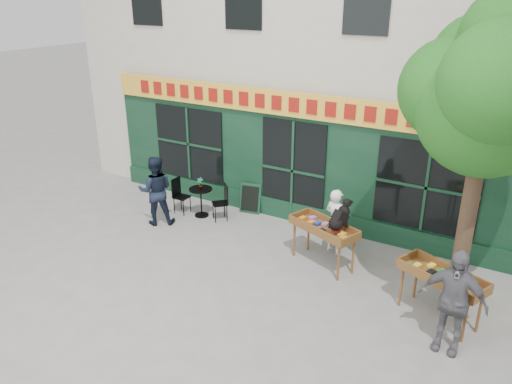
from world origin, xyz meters
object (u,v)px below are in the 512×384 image
dog (340,214)px  woman (335,221)px  man_right (452,301)px  book_cart_right (442,279)px  book_cart_center (324,230)px  man_left (156,190)px  bistro_table (201,197)px

dog → woman: dog is taller
woman → man_right: 3.54m
book_cart_right → man_right: (0.30, -0.75, 0.09)m
dog → book_cart_center: bearing=-167.7°
man_right → man_left: bearing=173.2°
book_cart_right → man_left: bearing=-161.1°
book_cart_center → dog: bearing=12.3°
book_cart_center → book_cart_right: size_ratio=1.00×
book_cart_center → book_cart_right: same height
book_cart_center → man_left: bearing=-156.7°
book_cart_center → book_cart_right: bearing=4.8°
book_cart_right → man_left: (-6.94, 0.49, 0.06)m
dog → woman: bearing=137.0°
woman → man_left: bearing=31.6°
book_cart_center → bistro_table: 3.77m
book_cart_right → man_left: man_left is taller
man_right → man_left: (-7.24, 1.24, -0.03)m
man_right → bistro_table: man_right is taller
book_cart_right → bistro_table: bearing=-169.6°
book_cart_right → bistro_table: 6.40m
man_right → bistro_table: bearing=164.8°
book_cart_center → man_right: man_right is taller
book_cart_right → man_right: 0.81m
book_cart_right → man_right: size_ratio=0.89×
woman → man_right: (2.84, -2.11, 0.16)m
dog → book_cart_right: size_ratio=0.37×
man_right → dog: bearing=153.5°
dog → man_right: (2.49, -1.41, -0.37)m
bistro_table → book_cart_right: bearing=-12.6°
bistro_table → man_left: size_ratio=0.43×
dog → book_cart_right: dog is taller
book_cart_right → dog: bearing=-173.8°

